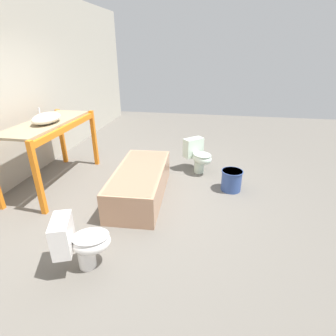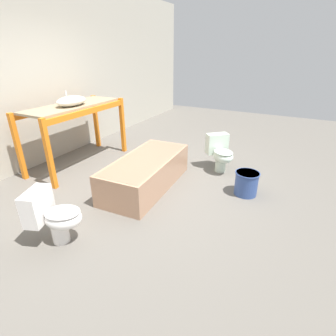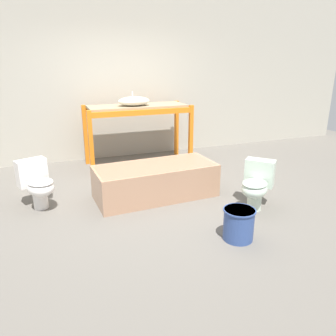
{
  "view_description": "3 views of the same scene",
  "coord_description": "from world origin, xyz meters",
  "views": [
    {
      "loc": [
        -3.48,
        -1.13,
        2.14
      ],
      "look_at": [
        -0.1,
        -0.54,
        0.58
      ],
      "focal_mm": 28.0,
      "sensor_mm": 36.0,
      "label": 1
    },
    {
      "loc": [
        -3.03,
        -2.03,
        1.96
      ],
      "look_at": [
        -0.13,
        -0.53,
        0.47
      ],
      "focal_mm": 28.0,
      "sensor_mm": 36.0,
      "label": 2
    },
    {
      "loc": [
        -1.34,
        -4.17,
        1.86
      ],
      "look_at": [
        0.0,
        -0.61,
        0.6
      ],
      "focal_mm": 35.0,
      "sensor_mm": 36.0,
      "label": 3
    }
  ],
  "objects": [
    {
      "name": "warehouse_wall_rear",
      "position": [
        0.0,
        2.17,
        1.6
      ],
      "size": [
        10.8,
        0.08,
        3.2
      ],
      "color": "#B2AD9E",
      "rests_on": "ground_plane"
    },
    {
      "name": "ground_plane",
      "position": [
        0.0,
        0.0,
        0.0
      ],
      "size": [
        12.0,
        12.0,
        0.0
      ],
      "primitive_type": "plane",
      "color": "#666059"
    },
    {
      "name": "toilet_far",
      "position": [
        -1.53,
        0.13,
        0.34
      ],
      "size": [
        0.52,
        0.64,
        0.62
      ],
      "rotation": [
        0.0,
        0.0,
        0.36
      ],
      "color": "white",
      "rests_on": "ground_plane"
    },
    {
      "name": "sink_basin",
      "position": [
        0.14,
        1.42,
        1.17
      ],
      "size": [
        0.56,
        0.35,
        0.24
      ],
      "color": "silver",
      "rests_on": "shelving_rack"
    },
    {
      "name": "bucket_white",
      "position": [
        0.48,
        -1.49,
        0.18
      ],
      "size": [
        0.35,
        0.35,
        0.35
      ],
      "color": "#334C8C",
      "rests_on": "ground_plane"
    },
    {
      "name": "toilet_near",
      "position": [
        1.11,
        -0.9,
        0.34
      ],
      "size": [
        0.64,
        0.63,
        0.62
      ],
      "rotation": [
        0.0,
        0.0,
        -0.83
      ],
      "color": "silver",
      "rests_on": "ground_plane"
    },
    {
      "name": "bathtub_main",
      "position": [
        0.02,
        -0.07,
        0.27
      ],
      "size": [
        1.71,
        0.81,
        0.47
      ],
      "rotation": [
        0.0,
        0.0,
        0.05
      ],
      "color": "tan",
      "rests_on": "ground_plane"
    },
    {
      "name": "shelving_rack",
      "position": [
        0.22,
        1.5,
        0.91
      ],
      "size": [
        1.86,
        0.76,
        1.09
      ],
      "color": "orange",
      "rests_on": "ground_plane"
    }
  ]
}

